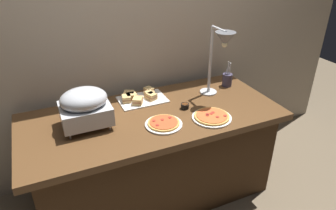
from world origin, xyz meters
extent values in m
plane|color=brown|center=(0.00, 0.00, 0.00)|extent=(8.00, 8.00, 0.00)
cube|color=tan|center=(0.00, 0.50, 1.20)|extent=(4.40, 0.04, 2.40)
cube|color=brown|center=(0.00, 0.00, 0.73)|extent=(1.90, 0.84, 0.05)
cube|color=#3C2715|center=(0.00, 0.00, 0.35)|extent=(1.75, 0.74, 0.71)
cylinder|color=#B7BABF|center=(-0.60, -0.08, 0.78)|extent=(0.01, 0.01, 0.04)
cylinder|color=#B7BABF|center=(-0.34, -0.08, 0.78)|extent=(0.01, 0.01, 0.04)
cylinder|color=#B7BABF|center=(-0.60, 0.14, 0.78)|extent=(0.01, 0.01, 0.04)
cylinder|color=#B7BABF|center=(-0.34, 0.14, 0.78)|extent=(0.01, 0.01, 0.04)
cube|color=#B7BABF|center=(-0.47, 0.03, 0.86)|extent=(0.33, 0.28, 0.12)
ellipsoid|color=#B7BABF|center=(-0.47, 0.03, 0.97)|extent=(0.31, 0.26, 0.14)
cylinder|color=#B7BABF|center=(0.56, 0.15, 0.77)|extent=(0.14, 0.14, 0.01)
cylinder|color=#B7BABF|center=(0.56, 0.15, 1.04)|extent=(0.02, 0.02, 0.54)
cylinder|color=#B7BABF|center=(0.56, 0.06, 1.31)|extent=(0.02, 0.17, 0.02)
cone|color=#595B60|center=(0.56, -0.03, 1.26)|extent=(0.15, 0.15, 0.10)
sphere|color=#F9EAB2|center=(0.56, -0.03, 1.22)|extent=(0.04, 0.04, 0.04)
cylinder|color=white|center=(0.01, -0.17, 0.77)|extent=(0.26, 0.26, 0.01)
cylinder|color=#C68E42|center=(0.01, -0.17, 0.78)|extent=(0.22, 0.22, 0.01)
cylinder|color=#B74723|center=(0.01, -0.17, 0.79)|extent=(0.19, 0.19, 0.00)
cylinder|color=maroon|center=(-0.05, -0.13, 0.79)|extent=(0.02, 0.02, 0.00)
cylinder|color=maroon|center=(-0.05, -0.20, 0.79)|extent=(0.02, 0.02, 0.00)
cylinder|color=maroon|center=(0.01, -0.14, 0.79)|extent=(0.02, 0.02, 0.00)
cylinder|color=maroon|center=(0.07, -0.14, 0.79)|extent=(0.02, 0.02, 0.00)
cylinder|color=white|center=(0.36, -0.23, 0.77)|extent=(0.28, 0.28, 0.01)
cylinder|color=#C68E42|center=(0.36, -0.23, 0.78)|extent=(0.25, 0.25, 0.01)
cylinder|color=#C65628|center=(0.36, -0.23, 0.79)|extent=(0.22, 0.22, 0.00)
cylinder|color=maroon|center=(0.34, -0.21, 0.79)|extent=(0.02, 0.02, 0.00)
cylinder|color=maroon|center=(0.37, -0.21, 0.79)|extent=(0.02, 0.02, 0.00)
cylinder|color=maroon|center=(0.33, -0.22, 0.79)|extent=(0.02, 0.02, 0.00)
cylinder|color=maroon|center=(0.44, -0.28, 0.79)|extent=(0.02, 0.02, 0.00)
cylinder|color=maroon|center=(0.39, -0.20, 0.79)|extent=(0.02, 0.02, 0.00)
cylinder|color=maroon|center=(0.38, -0.27, 0.79)|extent=(0.02, 0.02, 0.00)
cube|color=white|center=(0.01, 0.24, 0.77)|extent=(0.37, 0.25, 0.01)
cube|color=tan|center=(-0.12, 0.26, 0.78)|extent=(0.08, 0.09, 0.02)
cube|color=#9E6642|center=(-0.12, 0.26, 0.80)|extent=(0.08, 0.09, 0.01)
cube|color=tan|center=(-0.12, 0.26, 0.81)|extent=(0.08, 0.09, 0.02)
cube|color=tan|center=(-0.08, 0.32, 0.78)|extent=(0.10, 0.10, 0.02)
cube|color=#9E6642|center=(-0.08, 0.32, 0.80)|extent=(0.10, 0.10, 0.01)
cube|color=tan|center=(-0.08, 0.32, 0.81)|extent=(0.10, 0.10, 0.02)
cube|color=tan|center=(-0.05, 0.19, 0.78)|extent=(0.10, 0.11, 0.02)
cube|color=#9E6642|center=(-0.05, 0.19, 0.80)|extent=(0.10, 0.11, 0.01)
cube|color=tan|center=(-0.05, 0.19, 0.81)|extent=(0.10, 0.11, 0.02)
cube|color=tan|center=(0.07, 0.25, 0.78)|extent=(0.09, 0.09, 0.02)
cube|color=#9E6642|center=(0.07, 0.25, 0.80)|extent=(0.09, 0.09, 0.01)
cube|color=tan|center=(0.07, 0.25, 0.81)|extent=(0.09, 0.09, 0.02)
cube|color=tan|center=(0.07, 0.21, 0.78)|extent=(0.08, 0.09, 0.02)
cube|color=#9E6642|center=(0.07, 0.21, 0.80)|extent=(0.08, 0.09, 0.01)
cube|color=tan|center=(0.07, 0.21, 0.81)|extent=(0.08, 0.09, 0.02)
cube|color=tan|center=(0.09, 0.32, 0.78)|extent=(0.08, 0.08, 0.02)
cube|color=#9E6642|center=(0.09, 0.32, 0.80)|extent=(0.08, 0.08, 0.01)
cube|color=tan|center=(0.09, 0.32, 0.81)|extent=(0.08, 0.08, 0.02)
cube|color=tan|center=(-0.07, 0.27, 0.78)|extent=(0.08, 0.07, 0.02)
cube|color=#9E6642|center=(-0.07, 0.27, 0.80)|extent=(0.08, 0.07, 0.01)
cube|color=tan|center=(-0.07, 0.27, 0.81)|extent=(0.08, 0.07, 0.02)
cylinder|color=black|center=(0.25, -0.02, 0.78)|extent=(0.06, 0.06, 0.04)
cylinder|color=#562D14|center=(0.25, -0.02, 0.80)|extent=(0.05, 0.05, 0.01)
cylinder|color=#383347|center=(0.77, 0.20, 0.82)|extent=(0.08, 0.08, 0.11)
cylinder|color=#B7BABF|center=(0.78, 0.20, 0.88)|extent=(0.04, 0.03, 0.18)
cylinder|color=#B7BABF|center=(0.78, 0.20, 0.87)|extent=(0.01, 0.01, 0.16)
cylinder|color=#B7BABF|center=(0.77, 0.20, 0.89)|extent=(0.02, 0.01, 0.19)
cylinder|color=#B7BABF|center=(0.79, 0.19, 0.88)|extent=(0.01, 0.03, 0.18)
cylinder|color=#B7BABF|center=(0.77, 0.22, 0.88)|extent=(0.02, 0.03, 0.17)
camera|label=1|loc=(-0.70, -1.84, 1.89)|focal=32.99mm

